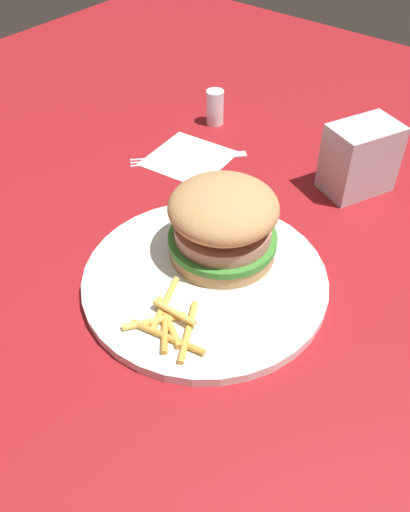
{
  "coord_description": "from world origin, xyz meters",
  "views": [
    {
      "loc": [
        0.25,
        -0.32,
        0.44
      ],
      "look_at": [
        -0.01,
        0.01,
        0.04
      ],
      "focal_mm": 37.68,
      "sensor_mm": 36.0,
      "label": 1
    }
  ],
  "objects_px": {
    "plate": "(205,279)",
    "napkin_dispenser": "(360,158)",
    "fries_pile": "(169,323)",
    "napkin": "(189,158)",
    "sandwich": "(223,222)",
    "fork": "(188,157)",
    "salt_shaker": "(215,107)"
  },
  "relations": [
    {
      "from": "napkin",
      "to": "napkin_dispenser",
      "type": "xyz_separation_m",
      "value": [
        0.22,
        0.09,
        0.05
      ]
    },
    {
      "from": "sandwich",
      "to": "fries_pile",
      "type": "relative_size",
      "value": 1.38
    },
    {
      "from": "napkin",
      "to": "fork",
      "type": "height_order",
      "value": "fork"
    },
    {
      "from": "fries_pile",
      "to": "napkin",
      "type": "distance_m",
      "value": 0.33
    },
    {
      "from": "fries_pile",
      "to": "napkin",
      "type": "xyz_separation_m",
      "value": [
        -0.2,
        0.26,
        -0.02
      ]
    },
    {
      "from": "sandwich",
      "to": "salt_shaker",
      "type": "height_order",
      "value": "sandwich"
    },
    {
      "from": "fries_pile",
      "to": "plate",
      "type": "bearing_deg",
      "value": 102.21
    },
    {
      "from": "fork",
      "to": "napkin",
      "type": "bearing_deg",
      "value": 47.01
    },
    {
      "from": "plate",
      "to": "napkin",
      "type": "distance_m",
      "value": 0.26
    },
    {
      "from": "fork",
      "to": "napkin_dispenser",
      "type": "xyz_separation_m",
      "value": [
        0.23,
        0.09,
        0.04
      ]
    },
    {
      "from": "napkin",
      "to": "fork",
      "type": "relative_size",
      "value": 0.8
    },
    {
      "from": "napkin_dispenser",
      "to": "salt_shaker",
      "type": "distance_m",
      "value": 0.26
    },
    {
      "from": "fork",
      "to": "napkin_dispenser",
      "type": "distance_m",
      "value": 0.25
    },
    {
      "from": "fries_pile",
      "to": "napkin_dispenser",
      "type": "height_order",
      "value": "napkin_dispenser"
    },
    {
      "from": "sandwich",
      "to": "napkin",
      "type": "relative_size",
      "value": 1.14
    },
    {
      "from": "fries_pile",
      "to": "napkin",
      "type": "bearing_deg",
      "value": 126.7
    },
    {
      "from": "napkin_dispenser",
      "to": "fries_pile",
      "type": "bearing_deg",
      "value": 19.44
    },
    {
      "from": "fork",
      "to": "salt_shaker",
      "type": "relative_size",
      "value": 2.51
    },
    {
      "from": "plate",
      "to": "fries_pile",
      "type": "height_order",
      "value": "fries_pile"
    },
    {
      "from": "fries_pile",
      "to": "salt_shaker",
      "type": "xyz_separation_m",
      "value": [
        -0.23,
        0.37,
        0.01
      ]
    },
    {
      "from": "napkin_dispenser",
      "to": "salt_shaker",
      "type": "bearing_deg",
      "value": -70.68
    },
    {
      "from": "salt_shaker",
      "to": "sandwich",
      "type": "bearing_deg",
      "value": -50.43
    },
    {
      "from": "plate",
      "to": "fries_pile",
      "type": "distance_m",
      "value": 0.08
    },
    {
      "from": "napkin_dispenser",
      "to": "fork",
      "type": "bearing_deg",
      "value": -44.81
    },
    {
      "from": "plate",
      "to": "sandwich",
      "type": "xyz_separation_m",
      "value": [
        -0.01,
        0.04,
        0.05
      ]
    },
    {
      "from": "plate",
      "to": "napkin_dispenser",
      "type": "relative_size",
      "value": 2.89
    },
    {
      "from": "napkin",
      "to": "napkin_dispenser",
      "type": "distance_m",
      "value": 0.24
    },
    {
      "from": "fork",
      "to": "napkin_dispenser",
      "type": "bearing_deg",
      "value": 21.27
    },
    {
      "from": "napkin_dispenser",
      "to": "sandwich",
      "type": "bearing_deg",
      "value": 10.78
    },
    {
      "from": "sandwich",
      "to": "fries_pile",
      "type": "bearing_deg",
      "value": -78.0
    },
    {
      "from": "napkin",
      "to": "napkin_dispenser",
      "type": "height_order",
      "value": "napkin_dispenser"
    },
    {
      "from": "sandwich",
      "to": "napkin",
      "type": "bearing_deg",
      "value": 140.24
    }
  ]
}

